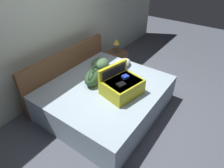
# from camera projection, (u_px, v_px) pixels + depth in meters

# --- Properties ---
(ground_plane) EXTENTS (12.00, 12.00, 0.00)m
(ground_plane) POSITION_uv_depth(u_px,v_px,m) (124.00, 117.00, 3.54)
(ground_plane) COLOR #4C515B
(back_wall) EXTENTS (8.00, 0.10, 2.60)m
(back_wall) POSITION_uv_depth(u_px,v_px,m) (51.00, 29.00, 3.57)
(back_wall) COLOR #B7C1B2
(back_wall) RESTS_ON ground
(bed) EXTENTS (2.06, 1.83, 0.54)m
(bed) POSITION_uv_depth(u_px,v_px,m) (106.00, 98.00, 3.57)
(bed) COLOR #99ADBC
(bed) RESTS_ON ground
(headboard) EXTENTS (2.10, 0.08, 0.95)m
(headboard) POSITION_uv_depth(u_px,v_px,m) (68.00, 72.00, 3.90)
(headboard) COLOR brown
(headboard) RESTS_ON ground
(hard_case_large) EXTENTS (0.69, 0.62, 0.45)m
(hard_case_large) POSITION_uv_depth(u_px,v_px,m) (122.00, 85.00, 3.17)
(hard_case_large) COLOR gold
(hard_case_large) RESTS_ON bed
(duffel_bag) EXTENTS (0.53, 0.41, 0.33)m
(duffel_bag) POSITION_uv_depth(u_px,v_px,m) (93.00, 77.00, 3.43)
(duffel_bag) COLOR #2D4C2D
(duffel_bag) RESTS_ON bed
(pillow_near_headboard) EXTENTS (0.48, 0.28, 0.15)m
(pillow_near_headboard) POSITION_uv_depth(u_px,v_px,m) (122.00, 64.00, 3.91)
(pillow_near_headboard) COLOR white
(pillow_near_headboard) RESTS_ON bed
(pillow_center_head) EXTENTS (0.41, 0.36, 0.17)m
(pillow_center_head) POSITION_uv_depth(u_px,v_px,m) (100.00, 63.00, 3.93)
(pillow_center_head) COLOR #4C724C
(pillow_center_head) RESTS_ON bed
(nightstand) EXTENTS (0.44, 0.40, 0.48)m
(nightstand) POSITION_uv_depth(u_px,v_px,m) (116.00, 61.00, 4.77)
(nightstand) COLOR brown
(nightstand) RESTS_ON ground
(table_lamp) EXTENTS (0.15, 0.15, 0.33)m
(table_lamp) POSITION_uv_depth(u_px,v_px,m) (116.00, 43.00, 4.49)
(table_lamp) COLOR #3F3833
(table_lamp) RESTS_ON nightstand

